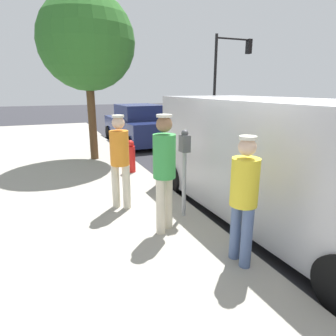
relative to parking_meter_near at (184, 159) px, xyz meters
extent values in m
plane|color=#2D2D33|center=(-1.35, 0.76, -1.18)|extent=(80.00, 80.00, 0.00)
cube|color=#9E998E|center=(2.15, 0.76, -1.11)|extent=(5.00, 32.00, 0.15)
cylinder|color=gray|center=(0.00, 0.00, -0.46)|extent=(0.07, 0.07, 1.15)
cube|color=#4C4C51|center=(0.00, 0.00, 0.26)|extent=(0.14, 0.18, 0.28)
sphere|color=#47474C|center=(0.00, 0.00, 0.43)|extent=(0.12, 0.12, 0.12)
cylinder|color=#4C608C|center=(-0.05, 1.67, -0.64)|extent=(0.14, 0.14, 0.79)
cylinder|color=#4C608C|center=(-0.04, 1.46, -0.64)|extent=(0.14, 0.14, 0.79)
cylinder|color=yellow|center=(-0.05, 1.57, 0.05)|extent=(0.34, 0.34, 0.59)
sphere|color=beige|center=(-0.05, 1.57, 0.49)|extent=(0.21, 0.21, 0.21)
cylinder|color=silver|center=(-0.05, 1.57, 0.59)|extent=(0.20, 0.20, 0.04)
cylinder|color=beige|center=(1.00, -0.84, -0.62)|extent=(0.14, 0.14, 0.83)
cylinder|color=beige|center=(0.84, -0.70, -0.62)|extent=(0.14, 0.14, 0.83)
cylinder|color=orange|center=(0.92, -0.77, 0.11)|extent=(0.34, 0.34, 0.62)
sphere|color=beige|center=(0.92, -0.77, 0.56)|extent=(0.22, 0.22, 0.22)
cylinder|color=silver|center=(0.92, -0.77, 0.67)|extent=(0.21, 0.21, 0.04)
cylinder|color=beige|center=(0.61, 0.45, -0.59)|extent=(0.14, 0.14, 0.87)
cylinder|color=beige|center=(0.43, 0.32, -0.59)|extent=(0.14, 0.14, 0.87)
cylinder|color=green|center=(0.52, 0.39, 0.17)|extent=(0.34, 0.34, 0.66)
sphere|color=#8C6647|center=(0.52, 0.39, 0.65)|extent=(0.24, 0.24, 0.24)
cylinder|color=silver|center=(0.52, 0.39, 0.76)|extent=(0.22, 0.22, 0.04)
cube|color=#BCBCC1|center=(-1.50, 0.53, -0.01)|extent=(2.15, 5.26, 1.96)
cube|color=black|center=(-1.43, -1.92, 0.38)|extent=(1.84, 0.13, 0.88)
cylinder|color=black|center=(-0.49, -1.50, -0.84)|extent=(0.24, 0.69, 0.68)
cylinder|color=black|center=(-2.39, -1.55, -0.84)|extent=(0.24, 0.69, 0.68)
cube|color=navy|center=(-1.57, -7.89, -0.57)|extent=(1.99, 4.47, 0.89)
cube|color=navy|center=(-1.58, -7.67, 0.17)|extent=(1.68, 2.04, 0.60)
cylinder|color=black|center=(-0.65, -9.51, -0.88)|extent=(0.24, 0.61, 0.60)
cylinder|color=black|center=(-2.36, -9.57, -0.88)|extent=(0.24, 0.61, 0.60)
cylinder|color=black|center=(-0.77, -6.21, -0.88)|extent=(0.24, 0.61, 0.60)
cylinder|color=black|center=(-2.49, -6.27, -0.88)|extent=(0.24, 0.61, 0.60)
cylinder|color=black|center=(-7.07, -10.66, 1.42)|extent=(0.16, 0.16, 5.20)
cylinder|color=black|center=(-8.27, -10.66, 3.82)|extent=(2.40, 0.10, 0.10)
cube|color=black|center=(-9.27, -10.66, 3.47)|extent=(0.24, 0.32, 0.80)
sphere|color=red|center=(-9.27, -10.83, 3.72)|extent=(0.17, 0.17, 0.17)
sphere|color=yellow|center=(-9.27, -10.83, 3.47)|extent=(0.17, 0.17, 0.17)
sphere|color=green|center=(-9.27, -10.83, 3.22)|extent=(0.17, 0.17, 0.17)
cylinder|color=brown|center=(0.76, -4.96, 0.22)|extent=(0.24, 0.24, 2.49)
sphere|color=#32742B|center=(0.76, -4.96, 2.43)|extent=(2.77, 2.77, 2.77)
cylinder|color=red|center=(0.10, -3.04, -0.68)|extent=(0.24, 0.24, 0.70)
sphere|color=red|center=(0.10, -3.04, -0.27)|extent=(0.20, 0.20, 0.20)
camera|label=1|loc=(2.09, 4.27, 1.15)|focal=31.08mm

